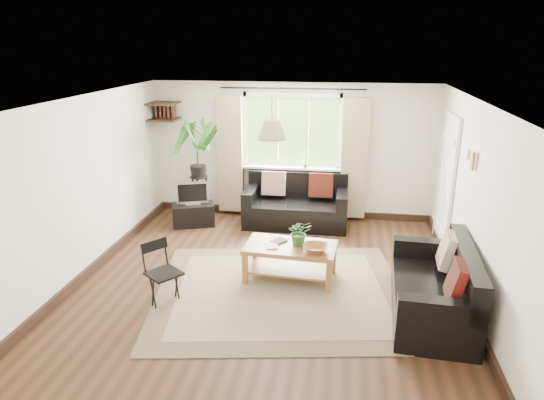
# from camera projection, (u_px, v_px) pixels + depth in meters

# --- Properties ---
(floor) EXTENTS (5.50, 5.50, 0.00)m
(floor) POSITION_uv_depth(u_px,v_px,m) (267.00, 284.00, 6.42)
(floor) COLOR black
(floor) RESTS_ON ground
(ceiling) EXTENTS (5.50, 5.50, 0.00)m
(ceiling) POSITION_uv_depth(u_px,v_px,m) (267.00, 101.00, 5.66)
(ceiling) COLOR white
(ceiling) RESTS_ON floor
(wall_back) EXTENTS (5.00, 0.02, 2.40)m
(wall_back) POSITION_uv_depth(u_px,v_px,m) (292.00, 151.00, 8.62)
(wall_back) COLOR white
(wall_back) RESTS_ON floor
(wall_front) EXTENTS (5.00, 0.02, 2.40)m
(wall_front) POSITION_uv_depth(u_px,v_px,m) (205.00, 317.00, 3.46)
(wall_front) COLOR white
(wall_front) RESTS_ON floor
(wall_left) EXTENTS (0.02, 5.50, 2.40)m
(wall_left) POSITION_uv_depth(u_px,v_px,m) (81.00, 190.00, 6.40)
(wall_left) COLOR white
(wall_left) RESTS_ON floor
(wall_right) EXTENTS (0.02, 5.50, 2.40)m
(wall_right) POSITION_uv_depth(u_px,v_px,m) (477.00, 209.00, 5.68)
(wall_right) COLOR white
(wall_right) RESTS_ON floor
(rug) EXTENTS (3.56, 3.19, 0.02)m
(rug) POSITION_uv_depth(u_px,v_px,m) (280.00, 292.00, 6.22)
(rug) COLOR #C1B795
(rug) RESTS_ON floor
(window) EXTENTS (2.50, 0.16, 2.16)m
(window) POSITION_uv_depth(u_px,v_px,m) (292.00, 132.00, 8.47)
(window) COLOR white
(window) RESTS_ON wall_back
(door) EXTENTS (0.06, 0.96, 2.06)m
(door) POSITION_uv_depth(u_px,v_px,m) (446.00, 184.00, 7.34)
(door) COLOR silver
(door) RESTS_ON wall_right
(corner_shelf) EXTENTS (0.50, 0.50, 0.34)m
(corner_shelf) POSITION_uv_depth(u_px,v_px,m) (164.00, 111.00, 8.49)
(corner_shelf) COLOR black
(corner_shelf) RESTS_ON wall_back
(pendant_lamp) EXTENTS (0.36, 0.36, 0.54)m
(pendant_lamp) POSITION_uv_depth(u_px,v_px,m) (272.00, 125.00, 6.15)
(pendant_lamp) COLOR beige
(pendant_lamp) RESTS_ON ceiling
(wall_sconce) EXTENTS (0.12, 0.12, 0.28)m
(wall_sconce) POSITION_uv_depth(u_px,v_px,m) (471.00, 158.00, 5.80)
(wall_sconce) COLOR beige
(wall_sconce) RESTS_ON wall_right
(sofa_back) EXTENTS (1.77, 0.89, 0.83)m
(sofa_back) POSITION_uv_depth(u_px,v_px,m) (296.00, 202.00, 8.38)
(sofa_back) COLOR black
(sofa_back) RESTS_ON floor
(sofa_right) EXTENTS (1.77, 0.97, 0.81)m
(sofa_right) POSITION_uv_depth(u_px,v_px,m) (433.00, 284.00, 5.58)
(sofa_right) COLOR black
(sofa_right) RESTS_ON floor
(coffee_table) EXTENTS (1.25, 0.74, 0.49)m
(coffee_table) POSITION_uv_depth(u_px,v_px,m) (290.00, 262.00, 6.50)
(coffee_table) COLOR brown
(coffee_table) RESTS_ON floor
(table_plant) EXTENTS (0.37, 0.34, 0.35)m
(table_plant) POSITION_uv_depth(u_px,v_px,m) (300.00, 232.00, 6.40)
(table_plant) COLOR #2D6026
(table_plant) RESTS_ON coffee_table
(bowl) EXTENTS (0.35, 0.35, 0.08)m
(bowl) POSITION_uv_depth(u_px,v_px,m) (316.00, 248.00, 6.24)
(bowl) COLOR #955933
(bowl) RESTS_ON coffee_table
(book_a) EXTENTS (0.20, 0.24, 0.02)m
(book_a) POSITION_uv_depth(u_px,v_px,m) (266.00, 246.00, 6.38)
(book_a) COLOR white
(book_a) RESTS_ON coffee_table
(book_b) EXTENTS (0.25, 0.26, 0.02)m
(book_b) POSITION_uv_depth(u_px,v_px,m) (275.00, 239.00, 6.59)
(book_b) COLOR brown
(book_b) RESTS_ON coffee_table
(tv_stand) EXTENTS (0.80, 0.61, 0.38)m
(tv_stand) POSITION_uv_depth(u_px,v_px,m) (194.00, 215.00, 8.43)
(tv_stand) COLOR black
(tv_stand) RESTS_ON floor
(tv) EXTENTS (0.57, 0.35, 0.42)m
(tv) POSITION_uv_depth(u_px,v_px,m) (192.00, 193.00, 8.31)
(tv) COLOR #A5A5AA
(tv) RESTS_ON tv_stand
(palm_stand) EXTENTS (0.85, 0.85, 1.80)m
(palm_stand) POSITION_uv_depth(u_px,v_px,m) (198.00, 172.00, 8.38)
(palm_stand) COLOR black
(palm_stand) RESTS_ON floor
(folding_chair) EXTENTS (0.56, 0.56, 0.78)m
(folding_chair) POSITION_uv_depth(u_px,v_px,m) (164.00, 275.00, 5.85)
(folding_chair) COLOR black
(folding_chair) RESTS_ON floor
(sill_plant) EXTENTS (0.14, 0.10, 0.27)m
(sill_plant) POSITION_uv_depth(u_px,v_px,m) (305.00, 160.00, 8.52)
(sill_plant) COLOR #2D6023
(sill_plant) RESTS_ON window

